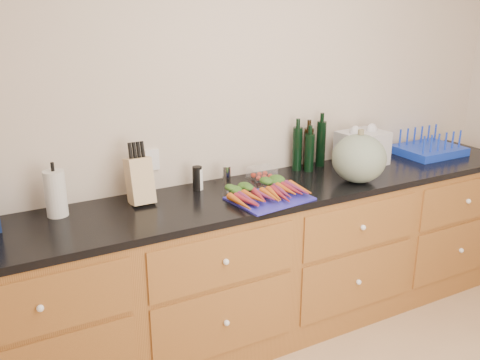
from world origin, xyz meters
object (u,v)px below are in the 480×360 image
dish_rack (429,148)px  paper_towel (56,194)px  carrots (266,192)px  knife_block (140,181)px  squash (359,158)px  cutting_board (270,199)px  tomato_box (262,173)px

dish_rack → paper_towel: bearing=178.2°
carrots → knife_block: (-0.63, 0.27, 0.09)m
carrots → paper_towel: size_ratio=1.84×
squash → knife_block: squash is taller
knife_block → cutting_board: bearing=-25.3°
squash → paper_towel: 1.72m
squash → dish_rack: 0.88m
tomato_box → dish_rack: dish_rack is taller
carrots → tomato_box: size_ratio=2.83×
cutting_board → tomato_box: size_ratio=2.68×
paper_towel → tomato_box: (1.21, 0.01, -0.08)m
carrots → knife_block: knife_block is taller
squash → dish_rack: size_ratio=0.74×
cutting_board → carrots: (0.00, 0.03, 0.03)m
squash → paper_towel: squash is taller
cutting_board → tomato_box: tomato_box is taller
carrots → cutting_board: bearing=-90.0°
carrots → paper_towel: bearing=165.0°
squash → tomato_box: squash is taller
carrots → dish_rack: size_ratio=1.00×
paper_towel → tomato_box: bearing=0.5°
cutting_board → dish_rack: 1.49m
squash → paper_towel: bearing=169.5°
cutting_board → carrots: carrots is taller
dish_rack → cutting_board: bearing=-170.7°
knife_block → dish_rack: size_ratio=0.56×
carrots → dish_rack: (1.47, 0.21, 0.01)m
knife_block → tomato_box: 0.79m
carrots → squash: size_ratio=1.35×
squash → tomato_box: bearing=146.1°
cutting_board → carrots: bearing=90.0°
paper_towel → knife_block: (0.43, -0.02, 0.00)m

